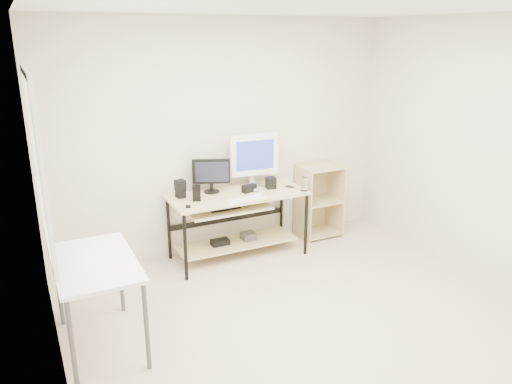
{
  "coord_description": "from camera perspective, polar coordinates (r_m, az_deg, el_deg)",
  "views": [
    {
      "loc": [
        -2.1,
        -3.07,
        2.42
      ],
      "look_at": [
        0.05,
        1.3,
        0.86
      ],
      "focal_mm": 35.0,
      "sensor_mm": 36.0,
      "label": 1
    }
  ],
  "objects": [
    {
      "name": "room",
      "position": [
        3.85,
        5.8,
        0.99
      ],
      "size": [
        4.01,
        4.01,
        2.62
      ],
      "color": "beige",
      "rests_on": "ground"
    },
    {
      "name": "smartphone",
      "position": [
        5.67,
        3.87,
        0.62
      ],
      "size": [
        0.09,
        0.12,
        0.01
      ],
      "primitive_type": "cube",
      "rotation": [
        0.0,
        0.0,
        0.32
      ],
      "color": "black",
      "rests_on": "desk"
    },
    {
      "name": "mouse",
      "position": [
        5.5,
        -0.11,
        0.25
      ],
      "size": [
        0.09,
        0.12,
        0.04
      ],
      "primitive_type": "ellipsoid",
      "rotation": [
        0.0,
        0.0,
        0.32
      ],
      "color": "#B3B3B8",
      "rests_on": "desk"
    },
    {
      "name": "keyboard",
      "position": [
        5.23,
        -1.19,
        -0.8
      ],
      "size": [
        0.44,
        0.16,
        0.01
      ],
      "primitive_type": "cube",
      "rotation": [
        0.0,
        0.0,
        0.11
      ],
      "color": "white",
      "rests_on": "desk"
    },
    {
      "name": "center_speaker",
      "position": [
        5.47,
        -0.79,
        0.42
      ],
      "size": [
        0.17,
        0.1,
        0.08
      ],
      "primitive_type": "cube",
      "rotation": [
        0.0,
        0.0,
        0.21
      ],
      "color": "black",
      "rests_on": "desk"
    },
    {
      "name": "speaker_left",
      "position": [
        5.32,
        -8.64,
        0.41
      ],
      "size": [
        0.11,
        0.11,
        0.19
      ],
      "rotation": [
        0.0,
        0.0,
        0.18
      ],
      "color": "black",
      "rests_on": "desk"
    },
    {
      "name": "desk",
      "position": [
        5.5,
        -2.35,
        -2.26
      ],
      "size": [
        1.5,
        0.65,
        0.75
      ],
      "color": "beige",
      "rests_on": "ground"
    },
    {
      "name": "volume_puck",
      "position": [
        5.04,
        -7.76,
        -1.66
      ],
      "size": [
        0.07,
        0.07,
        0.02
      ],
      "primitive_type": "cylinder",
      "rotation": [
        0.0,
        0.0,
        -0.36
      ],
      "color": "black",
      "rests_on": "desk"
    },
    {
      "name": "side_table",
      "position": [
        4.09,
        -17.87,
        -8.49
      ],
      "size": [
        0.6,
        1.0,
        0.75
      ],
      "color": "white",
      "rests_on": "ground"
    },
    {
      "name": "white_imac",
      "position": [
        5.61,
        -0.21,
        4.11
      ],
      "size": [
        0.56,
        0.18,
        0.6
      ],
      "rotation": [
        0.0,
        0.0,
        -0.09
      ],
      "color": "silver",
      "rests_on": "desk"
    },
    {
      "name": "black_monitor",
      "position": [
        5.43,
        -5.14,
        2.13
      ],
      "size": [
        0.4,
        0.19,
        0.38
      ],
      "rotation": [
        0.0,
        0.0,
        -0.38
      ],
      "color": "black",
      "rests_on": "desk"
    },
    {
      "name": "drinking_glass",
      "position": [
        5.51,
        5.55,
        0.92
      ],
      "size": [
        0.09,
        0.09,
        0.15
      ],
      "primitive_type": "cylinder",
      "rotation": [
        0.0,
        0.0,
        0.22
      ],
      "color": "white",
      "rests_on": "coaster"
    },
    {
      "name": "coaster",
      "position": [
        5.53,
        5.52,
        0.13
      ],
      "size": [
        0.12,
        0.12,
        0.01
      ],
      "primitive_type": "cylinder",
      "rotation": [
        0.0,
        0.0,
        0.22
      ],
      "color": "#976D44",
      "rests_on": "desk"
    },
    {
      "name": "audio_controller",
      "position": [
        5.2,
        -6.81,
        -0.12
      ],
      "size": [
        0.1,
        0.08,
        0.17
      ],
      "primitive_type": "cube",
      "rotation": [
        0.0,
        0.0,
        -0.34
      ],
      "color": "black",
      "rests_on": "desk"
    },
    {
      "name": "shelf_unit",
      "position": [
        6.2,
        7.03,
        -0.9
      ],
      "size": [
        0.5,
        0.4,
        0.9
      ],
      "color": "#CBB67E",
      "rests_on": "ground"
    },
    {
      "name": "speaker_right",
      "position": [
        5.6,
        1.71,
        1.07
      ],
      "size": [
        0.13,
        0.13,
        0.13
      ],
      "primitive_type": "cube",
      "rotation": [
        0.0,
        0.0,
        -0.21
      ],
      "color": "black",
      "rests_on": "desk"
    }
  ]
}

